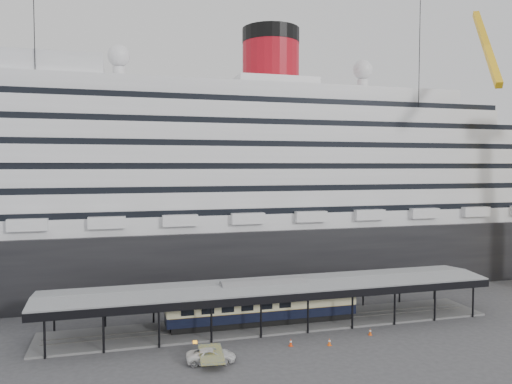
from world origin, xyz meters
TOP-DOWN VIEW (x-y plane):
  - ground at (0.00, 0.00)m, footprint 200.00×200.00m
  - cruise_ship at (0.05, 32.00)m, footprint 130.00×30.00m
  - platform_canopy at (0.00, 5.00)m, footprint 56.00×9.18m
  - port_truck at (-9.76, -4.72)m, footprint 5.18×2.81m
  - pullman_carriage at (-1.45, 5.00)m, footprint 23.83×3.34m
  - traffic_cone_left at (-0.51, -2.57)m, footprint 0.49×0.49m
  - traffic_cone_mid at (3.66, -3.55)m, footprint 0.46×0.46m
  - traffic_cone_right at (9.64, -1.73)m, footprint 0.45×0.45m

SIDE VIEW (x-z plane):
  - ground at x=0.00m, z-range 0.00..0.00m
  - traffic_cone_right at x=9.64m, z-range 0.00..0.82m
  - traffic_cone_mid at x=3.66m, z-range 0.00..0.83m
  - traffic_cone_left at x=-0.51m, z-range 0.00..0.83m
  - port_truck at x=-9.76m, z-range 0.00..1.38m
  - platform_canopy at x=0.00m, z-range -0.29..5.01m
  - pullman_carriage at x=-1.45m, z-range -8.87..14.51m
  - cruise_ship at x=0.05m, z-range -3.60..40.30m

